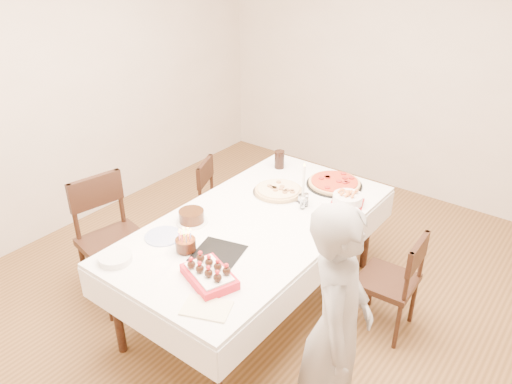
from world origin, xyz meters
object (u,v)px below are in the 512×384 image
Objects in this scene: chair_left_dessert at (115,244)px; taper_candle at (303,183)px; pizza_pepperoni at (334,183)px; birthday_cake at (185,240)px; layer_cake at (192,217)px; chair_right_savory at (387,281)px; chair_left_savory at (225,204)px; dining_table at (256,264)px; pasta_bowl at (347,199)px; pizza_white at (278,191)px; cola_glass at (279,159)px; strawberry_box at (209,275)px; person at (337,329)px.

taper_candle is (1.01, 0.98, 0.42)m from chair_left_dessert.
pizza_pepperoni is 3.21× the size of birthday_cake.
pizza_pepperoni is 1.35× the size of taper_candle.
taper_candle is at bearing 56.78° from layer_cake.
chair_right_savory is 1.00× the size of chair_left_savory.
layer_cake is at bearing -140.55° from dining_table.
pasta_bowl reaches higher than chair_left_savory.
pasta_bowl is at bearing 150.67° from chair_right_savory.
taper_candle is at bearing -2.98° from pizza_white.
layer_cake is at bearing -142.31° from chair_left_dessert.
dining_table is 1.06m from chair_left_dessert.
cola_glass reaches higher than pizza_white.
strawberry_box reaches higher than dining_table.
chair_left_dessert is 4.46× the size of pasta_bowl.
person is at bearing -43.19° from pizza_white.
birthday_cake reaches higher than layer_cake.
layer_cake reaches higher than pizza_pepperoni.
person reaches higher than taper_candle.
strawberry_box reaches higher than chair_right_savory.
birthday_cake is at bearing -104.38° from taper_candle.
pizza_white is 0.46m from cola_glass.
chair_left_dessert is 6.33× the size of cola_glass.
taper_candle reaches higher than dining_table.
chair_right_savory is 1.80× the size of pizza_pepperoni.
birthday_cake is (-0.02, -1.00, 0.06)m from pizza_white.
pasta_bowl reaches higher than pizza_white.
taper_candle is 1.02m from birthday_cake.
person is 1.32m from pasta_bowl.
chair_right_savory is 5.18× the size of cola_glass.
person reaches higher than dining_table.
taper_candle is at bearing 151.15° from chair_left_savory.
chair_left_dessert reaches higher than strawberry_box.
person is (1.87, -0.02, 0.25)m from chair_left_dessert.
dining_table is at bearing -136.83° from chair_left_dessert.
dining_table is 0.95m from chair_right_savory.
pasta_bowl is (0.40, 0.61, 0.42)m from dining_table.
strawberry_box reaches higher than pasta_bowl.
dining_table is at bearing 39.45° from layer_cake.
strawberry_box is at bearing -89.27° from pizza_pepperoni.
chair_left_dessert reaches higher than layer_cake.
cola_glass is at bearing 157.28° from chair_right_savory.
cola_glass is (0.37, 0.30, 0.43)m from chair_left_savory.
layer_cake reaches higher than pasta_bowl.
strawberry_box reaches higher than pizza_pepperoni.
chair_left_dessert is 2.45× the size of pizza_white.
strawberry_box is at bearing -99.08° from pasta_bowl.
taper_candle reaches higher than pizza_pepperoni.
chair_left_dessert is at bearing -128.16° from pizza_white.
person reaches higher than strawberry_box.
strawberry_box reaches higher than chair_left_savory.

